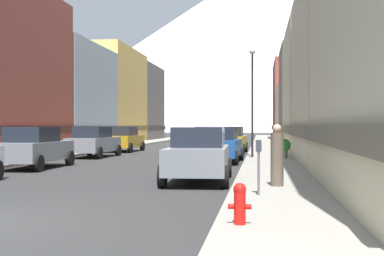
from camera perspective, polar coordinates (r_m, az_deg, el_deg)
sidewalk_left at (r=45.27m, az=-7.78°, el=-1.98°), size 2.50×100.00×0.15m
sidewalk_right at (r=43.64m, az=8.26°, el=-2.06°), size 2.50×100.00×0.15m
storefront_left_3 at (r=44.84m, az=-16.11°, el=3.19°), size 9.81×11.23×8.58m
storefront_left_4 at (r=55.89m, az=-10.88°, el=3.31°), size 9.20×12.49×9.98m
storefront_left_5 at (r=66.75m, az=-6.59°, el=2.64°), size 6.56×10.88×9.58m
storefront_right_2 at (r=36.26m, az=16.43°, el=3.75°), size 7.92×11.36×8.41m
storefront_right_3 at (r=46.10m, az=14.64°, el=3.19°), size 8.07×8.08×8.71m
storefront_right_4 at (r=56.29m, az=12.73°, el=1.33°), size 6.82×11.61×6.03m
storefront_right_5 at (r=69.21m, az=11.59°, el=2.80°), size 6.35×13.52×10.20m
car_left_1 at (r=22.89m, az=-17.15°, el=-2.08°), size 2.07×4.41×1.78m
car_left_2 at (r=30.17m, az=-10.90°, el=-1.52°), size 2.22×4.47×1.78m
car_left_3 at (r=36.43m, az=-7.62°, el=-1.22°), size 2.15×4.44×1.78m
car_right_0 at (r=16.63m, az=0.74°, el=-2.94°), size 2.20×4.46×1.78m
car_right_1 at (r=25.37m, az=3.14°, el=-1.85°), size 2.20×4.46×1.78m
car_right_2 at (r=34.28m, az=4.32°, el=-1.31°), size 2.18×4.45×1.78m
car_driving_0 at (r=40.51m, az=1.72°, el=-1.07°), size 2.06×4.40×1.78m
fire_hydrant_near at (r=8.79m, az=5.34°, el=-8.23°), size 0.40×0.22×0.70m
parking_meter_near at (r=12.47m, az=7.43°, el=-3.47°), size 0.14×0.10×1.33m
potted_plant_0 at (r=27.29m, az=10.19°, el=-2.03°), size 0.71×0.71×1.01m
pedestrian_0 at (r=14.43m, az=9.45°, el=-3.23°), size 0.36×0.36×1.72m
streetlamp_right at (r=27.69m, az=6.74°, el=4.72°), size 0.36×0.36×5.86m
mountain_backdrop at (r=272.28m, az=9.36°, el=9.51°), size 264.15×264.15×91.50m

